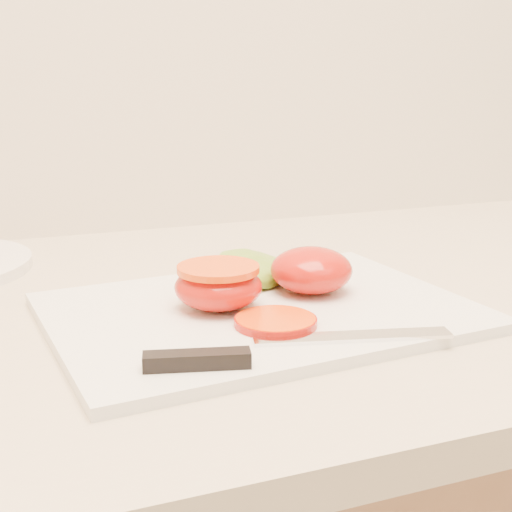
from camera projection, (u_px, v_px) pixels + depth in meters
name	position (u px, v px, depth m)	size (l,w,h in m)	color
cutting_board	(260.00, 312.00, 0.65)	(0.37, 0.27, 0.01)	white
tomato_half_dome	(311.00, 270.00, 0.68)	(0.08, 0.08, 0.04)	#B51A0F
tomato_half_cut	(218.00, 285.00, 0.64)	(0.08, 0.08, 0.04)	#B51A0F
tomato_slice_0	(276.00, 321.00, 0.60)	(0.07, 0.07, 0.01)	#EF5A10
lettuce_leaf_0	(252.00, 268.00, 0.73)	(0.11, 0.08, 0.02)	#72A62C
knife	(262.00, 350.00, 0.53)	(0.25, 0.06, 0.01)	silver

